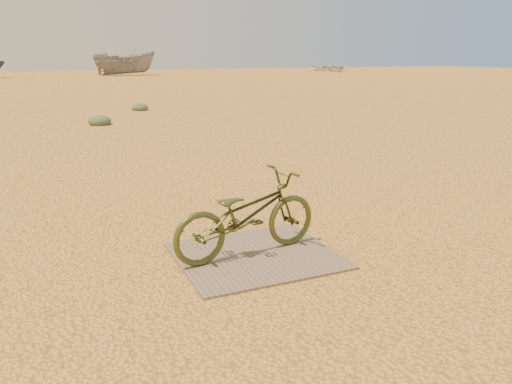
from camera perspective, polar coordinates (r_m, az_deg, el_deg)
name	(u,v)px	position (r m, az deg, el deg)	size (l,w,h in m)	color
ground	(254,235)	(5.19, -0.19, -4.98)	(120.00, 120.00, 0.00)	gold
plywood_board	(256,255)	(4.66, 0.00, -7.25)	(1.43, 1.26, 0.02)	#77644C
bicycle	(247,215)	(4.54, -1.05, -2.59)	(0.51, 1.46, 0.77)	#434D22
boat_mid_right	(125,63)	(47.58, -14.78, 14.02)	(2.03, 5.39, 2.08)	gray
boat_far_right	(330,67)	(57.93, 8.42, 13.93)	(3.11, 4.36, 0.90)	beige
kale_a	(100,125)	(14.07, -17.40, 7.35)	(0.60, 0.60, 0.33)	#4F6847
kale_b	(140,110)	(17.44, -13.11, 9.08)	(0.55, 0.55, 0.30)	#4F6847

